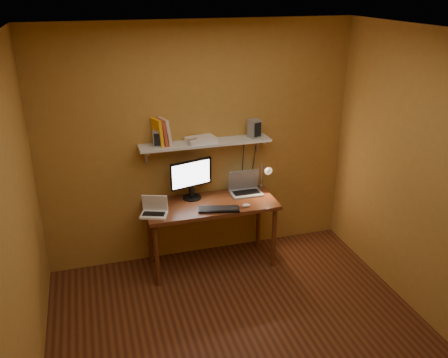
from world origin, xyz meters
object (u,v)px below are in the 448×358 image
object	(u,v)px
wall_shelf	(206,143)
speaker_left	(158,138)
monitor	(191,177)
desk	(211,210)
shelf_camera	(192,142)
netbook	(154,209)
router	(201,140)
mouse	(246,205)
speaker_right	(254,129)
laptop	(245,187)
keyboard	(219,209)
desk_lamp	(265,174)

from	to	relation	value
wall_shelf	speaker_left	world-z (taller)	speaker_left
wall_shelf	monitor	size ratio (longest dim) A/B	2.96
desk	shelf_camera	bearing A→B (deg)	139.84
netbook	router	size ratio (longest dim) A/B	1.02
speaker_left	shelf_camera	world-z (taller)	speaker_left
desk	monitor	size ratio (longest dim) A/B	2.96
monitor	speaker_left	world-z (taller)	speaker_left
mouse	speaker_right	distance (m)	0.83
laptop	speaker_left	size ratio (longest dim) A/B	2.08
desk	wall_shelf	size ratio (longest dim) A/B	1.00
speaker_left	router	world-z (taller)	speaker_left
wall_shelf	keyboard	world-z (taller)	wall_shelf
monitor	netbook	distance (m)	0.56
desk_lamp	mouse	bearing A→B (deg)	-135.92
router	desk	bearing A→B (deg)	-77.11
keyboard	shelf_camera	size ratio (longest dim) A/B	3.84
monitor	router	xyz separation A→B (m)	(0.12, 0.03, 0.41)
monitor	desk_lamp	world-z (taller)	monitor
monitor	speaker_right	world-z (taller)	speaker_right
desk	wall_shelf	distance (m)	0.72
mouse	netbook	bearing A→B (deg)	179.64
laptop	router	world-z (taller)	router
wall_shelf	laptop	xyz separation A→B (m)	(0.44, -0.04, -0.54)
monitor	speaker_left	xyz separation A→B (m)	(-0.33, 0.02, 0.46)
desk_lamp	speaker_right	bearing A→B (deg)	150.47
desk	speaker_left	distance (m)	0.96
monitor	speaker_left	bearing A→B (deg)	162.00
laptop	router	size ratio (longest dim) A/B	1.13
mouse	desk_lamp	bearing A→B (deg)	49.68
speaker_left	desk_lamp	bearing A→B (deg)	6.86
shelf_camera	monitor	bearing A→B (deg)	104.49
keyboard	mouse	world-z (taller)	mouse
desk	router	size ratio (longest dim) A/B	4.63
netbook	laptop	bearing A→B (deg)	33.74
mouse	wall_shelf	bearing A→B (deg)	136.12
monitor	shelf_camera	size ratio (longest dim) A/B	4.30
wall_shelf	mouse	size ratio (longest dim) A/B	15.99
router	keyboard	bearing A→B (deg)	-78.57
laptop	shelf_camera	xyz separation A→B (m)	(-0.59, -0.02, 0.59)
mouse	desk	bearing A→B (deg)	155.33
desk	shelf_camera	size ratio (longest dim) A/B	12.72
laptop	mouse	xyz separation A→B (m)	(-0.11, -0.35, -0.05)
desk_lamp	keyboard	bearing A→B (deg)	-153.07
wall_shelf	router	xyz separation A→B (m)	(-0.05, 0.01, 0.04)
desk_lamp	speaker_left	distance (m)	1.27
speaker_left	router	bearing A→B (deg)	11.23
desk	router	distance (m)	0.76
laptop	keyboard	xyz separation A→B (m)	(-0.40, -0.35, -0.06)
desk	keyboard	size ratio (longest dim) A/B	3.31
desk_lamp	shelf_camera	xyz separation A→B (m)	(-0.82, 0.01, 0.45)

